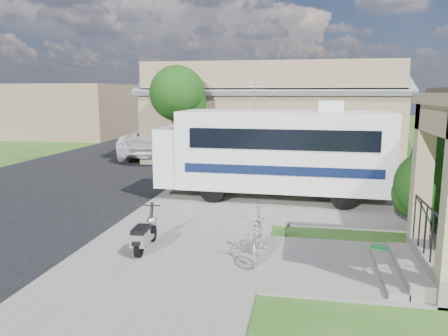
% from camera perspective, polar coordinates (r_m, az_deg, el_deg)
% --- Properties ---
extents(ground, '(120.00, 120.00, 0.00)m').
position_cam_1_polar(ground, '(10.21, 0.16, -9.68)').
color(ground, '#1D3E10').
extents(street_slab, '(9.00, 80.00, 0.02)m').
position_cam_1_polar(street_slab, '(21.82, -14.57, 0.57)').
color(street_slab, black).
rests_on(street_slab, ground).
extents(sidewalk_slab, '(4.00, 80.00, 0.06)m').
position_cam_1_polar(sidewalk_slab, '(19.95, 2.58, 0.08)').
color(sidewalk_slab, '#5F5D55').
rests_on(sidewalk_slab, ground).
extents(driveway_slab, '(7.00, 6.00, 0.05)m').
position_cam_1_polar(driveway_slab, '(14.37, 9.38, -3.92)').
color(driveway_slab, '#5F5D55').
rests_on(driveway_slab, ground).
extents(walk_slab, '(4.00, 3.00, 0.05)m').
position_cam_1_polar(walk_slab, '(9.20, 18.08, -12.28)').
color(walk_slab, '#5F5D55').
rests_on(walk_slab, ground).
extents(warehouse, '(12.50, 8.40, 5.04)m').
position_cam_1_polar(warehouse, '(23.54, 6.42, 6.33)').
color(warehouse, '#816751').
rests_on(warehouse, ground).
extents(distant_bldg_far, '(10.00, 8.00, 4.00)m').
position_cam_1_polar(distant_bldg_far, '(36.66, -20.26, 7.05)').
color(distant_bldg_far, brown).
rests_on(distant_bldg_far, ground).
extents(distant_bldg_near, '(8.00, 7.00, 3.20)m').
position_cam_1_polar(distant_bldg_near, '(46.62, -10.48, 7.48)').
color(distant_bldg_near, '#816751').
rests_on(distant_bldg_near, ground).
extents(street_tree_a, '(2.44, 2.40, 4.58)m').
position_cam_1_polar(street_tree_a, '(19.30, -5.81, 9.32)').
color(street_tree_a, '#2F2115').
rests_on(street_tree_a, ground).
extents(street_tree_b, '(2.44, 2.40, 4.73)m').
position_cam_1_polar(street_tree_b, '(29.03, -0.15, 9.82)').
color(street_tree_b, '#2F2115').
rests_on(street_tree_b, ground).
extents(street_tree_c, '(2.44, 2.40, 4.42)m').
position_cam_1_polar(street_tree_c, '(37.91, 2.44, 9.39)').
color(street_tree_c, '#2F2115').
rests_on(street_tree_c, ground).
extents(motorhome, '(7.30, 2.49, 3.72)m').
position_cam_1_polar(motorhome, '(14.01, 6.70, 2.33)').
color(motorhome, silver).
rests_on(motorhome, ground).
extents(shrub, '(1.97, 1.88, 2.42)m').
position_cam_1_polar(shrub, '(11.86, 25.72, -1.73)').
color(shrub, '#2F2115').
rests_on(shrub, ground).
extents(scooter, '(0.49, 1.39, 0.91)m').
position_cam_1_polar(scooter, '(9.59, -10.37, -8.53)').
color(scooter, black).
rests_on(scooter, ground).
extents(bicycle, '(0.52, 1.68, 1.00)m').
position_cam_1_polar(bicycle, '(9.08, 4.36, -8.91)').
color(bicycle, '#A5A5AC').
rests_on(bicycle, ground).
extents(pickup_truck, '(3.52, 6.57, 1.75)m').
position_cam_1_polar(pickup_truck, '(23.76, -8.53, 3.62)').
color(pickup_truck, white).
rests_on(pickup_truck, ground).
extents(van, '(3.18, 5.79, 1.59)m').
position_cam_1_polar(van, '(30.73, -4.80, 4.94)').
color(van, white).
rests_on(van, ground).
extents(garden_hose, '(0.37, 0.37, 0.17)m').
position_cam_1_polar(garden_hose, '(9.98, 19.56, -10.25)').
color(garden_hose, '#166E2A').
rests_on(garden_hose, ground).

